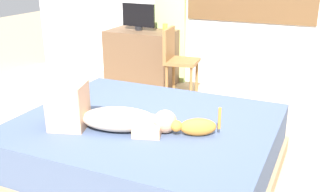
{
  "coord_description": "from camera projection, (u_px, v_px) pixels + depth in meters",
  "views": [
    {
      "loc": [
        1.2,
        -2.36,
        1.64
      ],
      "look_at": [
        0.03,
        0.29,
        0.6
      ],
      "focal_mm": 41.04,
      "sensor_mm": 36.0,
      "label": 1
    }
  ],
  "objects": [
    {
      "name": "desk",
      "position": [
        142.0,
        57.0,
        5.24
      ],
      "size": [
        0.9,
        0.56,
        0.74
      ],
      "color": "brown",
      "rests_on": "ground"
    },
    {
      "name": "cup",
      "position": [
        165.0,
        27.0,
        5.07
      ],
      "size": [
        0.06,
        0.06,
        0.1
      ],
      "primitive_type": "cylinder",
      "color": "gold",
      "rests_on": "desk"
    },
    {
      "name": "bed",
      "position": [
        147.0,
        146.0,
        3.07
      ],
      "size": [
        2.01,
        1.67,
        0.45
      ],
      "color": "#997A56",
      "rests_on": "ground"
    },
    {
      "name": "cat",
      "position": [
        196.0,
        127.0,
        2.72
      ],
      "size": [
        0.33,
        0.22,
        0.21
      ],
      "color": "#C67A2D",
      "rests_on": "bed"
    },
    {
      "name": "chair_by_desk",
      "position": [
        177.0,
        57.0,
        4.68
      ],
      "size": [
        0.42,
        0.42,
        0.86
      ],
      "color": "brown",
      "rests_on": "ground"
    },
    {
      "name": "person_lying",
      "position": [
        106.0,
        115.0,
        2.8
      ],
      "size": [
        0.93,
        0.49,
        0.34
      ],
      "color": "#CCB299",
      "rests_on": "bed"
    },
    {
      "name": "ground_plane",
      "position": [
        150.0,
        178.0,
        3.04
      ],
      "size": [
        16.0,
        16.0,
        0.0
      ],
      "primitive_type": "plane",
      "color": "tan"
    },
    {
      "name": "tv_monitor",
      "position": [
        138.0,
        16.0,
        5.07
      ],
      "size": [
        0.48,
        0.1,
        0.35
      ],
      "color": "black",
      "rests_on": "desk"
    }
  ]
}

